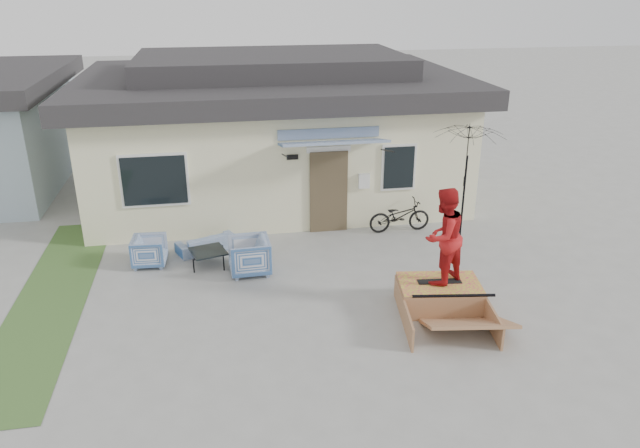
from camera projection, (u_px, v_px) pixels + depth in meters
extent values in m
plane|color=gray|center=(321.00, 325.00, 11.28)|extent=(90.00, 90.00, 0.00)
cube|color=#395C29|center=(53.00, 297.00, 12.25)|extent=(1.40, 8.00, 0.01)
cube|color=beige|center=(273.00, 142.00, 18.01)|extent=(10.00, 7.00, 3.00)
cube|color=#252528|center=(272.00, 82.00, 17.35)|extent=(10.80, 7.80, 0.50)
cube|color=#252528|center=(271.00, 63.00, 17.14)|extent=(7.50, 4.50, 0.60)
cube|color=brown|center=(329.00, 192.00, 15.11)|extent=(0.95, 0.08, 2.10)
cube|color=white|center=(154.00, 180.00, 14.23)|extent=(1.60, 0.06, 1.30)
cube|color=white|center=(399.00, 167.00, 15.21)|extent=(0.90, 0.06, 1.20)
cube|color=#2B538F|center=(333.00, 143.00, 14.12)|extent=(2.50, 1.09, 0.29)
imported|color=#2B538F|center=(206.00, 240.00, 14.28)|extent=(1.46, 0.93, 0.55)
imported|color=#2B538F|center=(149.00, 250.00, 13.52)|extent=(0.72, 0.77, 0.74)
imported|color=#2B538F|center=(249.00, 254.00, 13.14)|extent=(0.84, 0.89, 0.89)
cube|color=black|center=(209.00, 258.00, 13.57)|extent=(0.90, 0.90, 0.36)
imported|color=black|center=(400.00, 213.00, 15.29)|extent=(1.60, 0.59, 1.02)
cylinder|color=black|center=(463.00, 197.00, 14.78)|extent=(0.05, 0.05, 2.10)
imported|color=black|center=(466.00, 170.00, 14.52)|extent=(1.98, 1.87, 0.90)
cube|color=black|center=(439.00, 281.00, 11.75)|extent=(0.87, 0.31, 0.05)
imported|color=#B11719|center=(443.00, 235.00, 11.37)|extent=(1.17, 1.10, 1.91)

